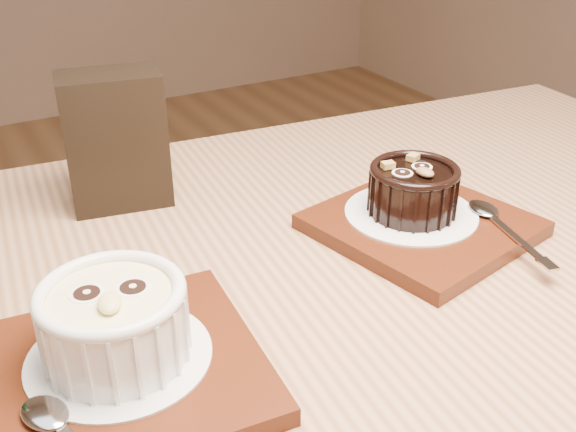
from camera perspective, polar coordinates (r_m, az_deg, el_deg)
name	(u,v)px	position (r m, az deg, el deg)	size (l,w,h in m)	color
table	(312,396)	(0.61, 2.07, -14.95)	(1.27, 0.91, 0.75)	#8B5E3D
tray_left	(130,371)	(0.50, -13.21, -12.65)	(0.18, 0.18, 0.01)	#4C1E0C
doily_left	(120,356)	(0.50, -14.07, -11.44)	(0.13, 0.13, 0.00)	silver
ramekin_white	(114,319)	(0.48, -14.52, -8.46)	(0.10, 0.10, 0.06)	white
tray_right	(422,225)	(0.67, 11.24, -0.75)	(0.18, 0.18, 0.01)	#4C1E0C
doily_right	(411,213)	(0.67, 10.36, 0.24)	(0.13, 0.13, 0.00)	silver
ramekin_dark	(413,188)	(0.66, 10.57, 2.37)	(0.09, 0.09, 0.05)	black
spoon_right	(503,225)	(0.67, 17.73, -0.71)	(0.03, 0.13, 0.01)	#B5B8BE
condiment_stand	(115,140)	(0.71, -14.40, 6.23)	(0.10, 0.06, 0.14)	black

